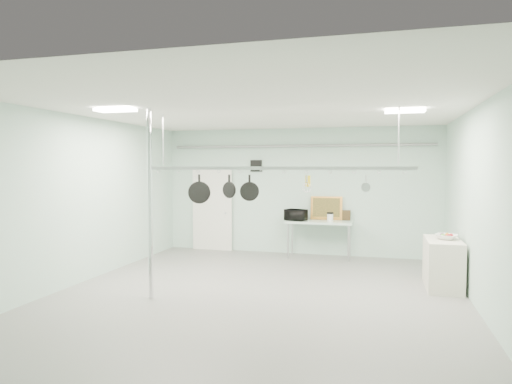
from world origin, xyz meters
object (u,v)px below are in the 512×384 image
(prep_table, at_px, (319,224))
(skillet_right, at_px, (249,188))
(skillet_left, at_px, (199,189))
(side_cabinet, at_px, (443,264))
(chrome_pole, at_px, (150,204))
(skillet_mid, at_px, (229,186))
(pot_rack, at_px, (273,167))
(microwave, at_px, (296,215))
(coffee_canister, at_px, (330,218))
(fruit_bowl, at_px, (446,237))

(prep_table, relative_size, skillet_right, 3.36)
(skillet_left, bearing_deg, side_cabinet, -3.55)
(chrome_pole, xyz_separation_m, skillet_mid, (1.10, 0.90, 0.28))
(pot_rack, bearing_deg, skillet_left, 180.00)
(microwave, xyz_separation_m, skillet_mid, (-0.64, -3.23, 0.83))
(chrome_pole, bearing_deg, skillet_left, 60.12)
(microwave, distance_m, coffee_canister, 0.84)
(fruit_bowl, height_order, skillet_left, skillet_left)
(chrome_pole, relative_size, skillet_left, 6.01)
(fruit_bowl, bearing_deg, skillet_mid, -163.82)
(microwave, bearing_deg, skillet_right, 105.82)
(side_cabinet, height_order, microwave, microwave)
(prep_table, bearing_deg, fruit_bowl, -40.17)
(pot_rack, xyz_separation_m, skillet_left, (-1.38, 0.00, -0.41))
(prep_table, xyz_separation_m, microwave, (-0.56, -0.07, 0.21))
(side_cabinet, bearing_deg, skillet_left, -165.76)
(chrome_pole, relative_size, fruit_bowl, 8.27)
(chrome_pole, bearing_deg, prep_table, 61.29)
(prep_table, distance_m, fruit_bowl, 3.41)
(side_cabinet, distance_m, coffee_canister, 3.13)
(skillet_right, bearing_deg, side_cabinet, 1.07)
(side_cabinet, bearing_deg, coffee_canister, 137.55)
(prep_table, relative_size, fruit_bowl, 4.13)
(skillet_left, bearing_deg, pot_rack, -17.80)
(pot_rack, distance_m, skillet_left, 1.44)
(microwave, height_order, skillet_mid, skillet_mid)
(skillet_left, height_order, skillet_right, same)
(skillet_left, bearing_deg, prep_table, 43.82)
(prep_table, relative_size, microwave, 3.23)
(chrome_pole, xyz_separation_m, microwave, (1.74, 4.13, -0.56))
(microwave, distance_m, skillet_mid, 3.39)
(skillet_left, bearing_deg, microwave, 51.49)
(prep_table, distance_m, coffee_canister, 0.34)
(coffee_canister, relative_size, fruit_bowl, 0.50)
(microwave, xyz_separation_m, fruit_bowl, (3.16, -2.12, -0.09))
(chrome_pole, relative_size, microwave, 6.45)
(coffee_canister, height_order, skillet_mid, skillet_mid)
(coffee_canister, xyz_separation_m, fruit_bowl, (2.33, -2.08, -0.05))
(pot_rack, relative_size, fruit_bowl, 12.40)
(skillet_right, bearing_deg, microwave, 68.40)
(side_cabinet, distance_m, microwave, 3.82)
(microwave, bearing_deg, chrome_pole, 87.60)
(chrome_pole, height_order, coffee_canister, chrome_pole)
(fruit_bowl, relative_size, skillet_right, 0.81)
(pot_rack, xyz_separation_m, skillet_mid, (-0.80, 0.00, -0.35))
(pot_rack, distance_m, coffee_canister, 3.48)
(microwave, height_order, skillet_left, skillet_left)
(side_cabinet, bearing_deg, prep_table, 139.21)
(side_cabinet, height_order, coffee_canister, coffee_canister)
(pot_rack, distance_m, fruit_bowl, 3.45)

